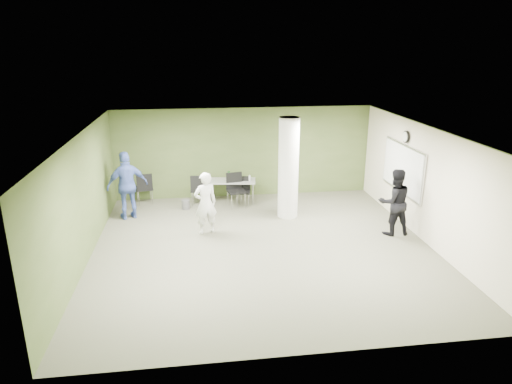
{
  "coord_description": "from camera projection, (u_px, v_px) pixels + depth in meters",
  "views": [
    {
      "loc": [
        -1.5,
        -9.86,
        4.67
      ],
      "look_at": [
        -0.03,
        1.0,
        1.08
      ],
      "focal_mm": 32.0,
      "sensor_mm": 36.0,
      "label": 1
    }
  ],
  "objects": [
    {
      "name": "ceiling",
      "position": [
        264.0,
        132.0,
        10.06
      ],
      "size": [
        8.0,
        8.0,
        0.0
      ],
      "primitive_type": "plane",
      "rotation": [
        3.14,
        0.0,
        0.0
      ],
      "color": "white",
      "rests_on": "wall_back"
    },
    {
      "name": "wastebasket",
      "position": [
        186.0,
        205.0,
        13.42
      ],
      "size": [
        0.24,
        0.24,
        0.28
      ],
      "primitive_type": "cylinder",
      "color": "#4C4C4C",
      "rests_on": "floor"
    },
    {
      "name": "folding_table",
      "position": [
        231.0,
        182.0,
        13.85
      ],
      "size": [
        1.55,
        0.84,
        0.95
      ],
      "rotation": [
        0.0,
        0.0,
        -0.14
      ],
      "color": "gray",
      "rests_on": "floor"
    },
    {
      "name": "chair_table_left",
      "position": [
        235.0,
        187.0,
        13.55
      ],
      "size": [
        0.59,
        0.59,
        1.01
      ],
      "rotation": [
        0.0,
        0.0,
        0.19
      ],
      "color": "black",
      "rests_on": "floor"
    },
    {
      "name": "man_black",
      "position": [
        394.0,
        202.0,
        11.46
      ],
      "size": [
        0.86,
        0.69,
        1.72
      ],
      "primitive_type": "imported",
      "rotation": [
        0.0,
        0.0,
        3.18
      ],
      "color": "black",
      "rests_on": "floor"
    },
    {
      "name": "chair_back_right",
      "position": [
        199.0,
        187.0,
        13.62
      ],
      "size": [
        0.5,
        0.5,
        0.96
      ],
      "rotation": [
        0.0,
        0.0,
        3.08
      ],
      "color": "black",
      "rests_on": "floor"
    },
    {
      "name": "woman_white",
      "position": [
        205.0,
        203.0,
        11.51
      ],
      "size": [
        0.68,
        0.54,
        1.62
      ],
      "primitive_type": "imported",
      "rotation": [
        0.0,
        0.0,
        3.43
      ],
      "color": "silver",
      "rests_on": "floor"
    },
    {
      "name": "wall_back",
      "position": [
        244.0,
        153.0,
        14.26
      ],
      "size": [
        8.0,
        2.8,
        0.02
      ],
      "primitive_type": "cube",
      "rotation": [
        1.57,
        0.0,
        0.0
      ],
      "color": "#445628",
      "rests_on": "floor"
    },
    {
      "name": "man_blue",
      "position": [
        127.0,
        186.0,
        12.49
      ],
      "size": [
        1.21,
        0.83,
        1.9
      ],
      "primitive_type": "imported",
      "rotation": [
        0.0,
        0.0,
        3.5
      ],
      "color": "#4359A6",
      "rests_on": "floor"
    },
    {
      "name": "wall_right_cream",
      "position": [
        427.0,
        185.0,
        11.0
      ],
      "size": [
        0.02,
        8.0,
        2.8
      ],
      "primitive_type": "cube",
      "color": "beige",
      "rests_on": "floor"
    },
    {
      "name": "column",
      "position": [
        288.0,
        168.0,
        12.5
      ],
      "size": [
        0.56,
        0.56,
        2.8
      ],
      "primitive_type": "cylinder",
      "color": "silver",
      "rests_on": "floor"
    },
    {
      "name": "wall_left",
      "position": [
        83.0,
        200.0,
        9.98
      ],
      "size": [
        0.02,
        8.0,
        2.8
      ],
      "primitive_type": "cube",
      "color": "#445628",
      "rests_on": "floor"
    },
    {
      "name": "wall_clock",
      "position": [
        406.0,
        137.0,
        11.83
      ],
      "size": [
        0.06,
        0.32,
        0.32
      ],
      "color": "black",
      "rests_on": "wall_right_cream"
    },
    {
      "name": "chair_table_right",
      "position": [
        243.0,
        189.0,
        13.74
      ],
      "size": [
        0.5,
        0.5,
        0.84
      ],
      "rotation": [
        0.0,
        0.0,
        -0.2
      ],
      "color": "black",
      "rests_on": "floor"
    },
    {
      "name": "chair_back_left",
      "position": [
        144.0,
        186.0,
        13.71
      ],
      "size": [
        0.58,
        0.58,
        0.97
      ],
      "rotation": [
        0.0,
        0.0,
        3.36
      ],
      "color": "black",
      "rests_on": "floor"
    },
    {
      "name": "whiteboard",
      "position": [
        403.0,
        168.0,
        12.09
      ],
      "size": [
        0.05,
        2.3,
        1.3
      ],
      "color": "silver",
      "rests_on": "wall_right_cream"
    },
    {
      "name": "floor",
      "position": [
        263.0,
        247.0,
        10.93
      ],
      "size": [
        8.0,
        8.0,
        0.0
      ],
      "primitive_type": "plane",
      "color": "#4D4D3C",
      "rests_on": "ground"
    }
  ]
}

